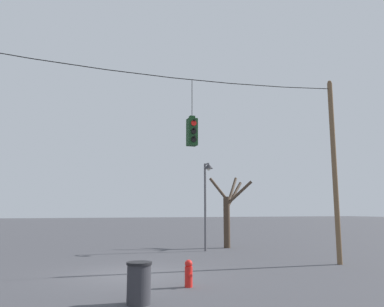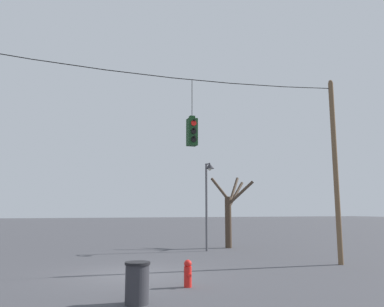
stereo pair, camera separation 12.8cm
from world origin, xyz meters
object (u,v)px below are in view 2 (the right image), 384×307
at_px(utility_pole_right, 336,169).
at_px(trash_bin, 137,283).
at_px(traffic_light_near_right_pole, 192,132).
at_px(street_lamp, 208,185).
at_px(fire_hydrant, 188,273).
at_px(bare_tree, 230,211).

relative_size(utility_pole_right, trash_bin, 8.10).
bearing_deg(utility_pole_right, traffic_light_near_right_pole, 180.00).
bearing_deg(traffic_light_near_right_pole, street_lamp, 63.54).
height_order(fire_hydrant, trash_bin, trash_bin).
height_order(bare_tree, trash_bin, bare_tree).
bearing_deg(fire_hydrant, utility_pole_right, 16.96).
distance_m(bare_tree, fire_hydrant, 11.61).
relative_size(fire_hydrant, trash_bin, 0.80).
xyz_separation_m(traffic_light_near_right_pole, bare_tree, (5.02, 7.66, -2.88)).
relative_size(street_lamp, bare_tree, 1.12).
distance_m(street_lamp, fire_hydrant, 9.70).
height_order(utility_pole_right, trash_bin, utility_pole_right).
height_order(traffic_light_near_right_pole, street_lamp, traffic_light_near_right_pole).
bearing_deg(fire_hydrant, bare_tree, 59.06).
bearing_deg(street_lamp, utility_pole_right, -62.12).
height_order(utility_pole_right, fire_hydrant, utility_pole_right).
bearing_deg(fire_hydrant, trash_bin, -139.99).
distance_m(street_lamp, bare_tree, 2.85).
relative_size(traffic_light_near_right_pole, trash_bin, 2.63).
bearing_deg(trash_bin, street_lamp, 59.90).
xyz_separation_m(utility_pole_right, trash_bin, (-8.90, -3.64, -3.35)).
distance_m(traffic_light_near_right_pole, street_lamp, 7.00).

